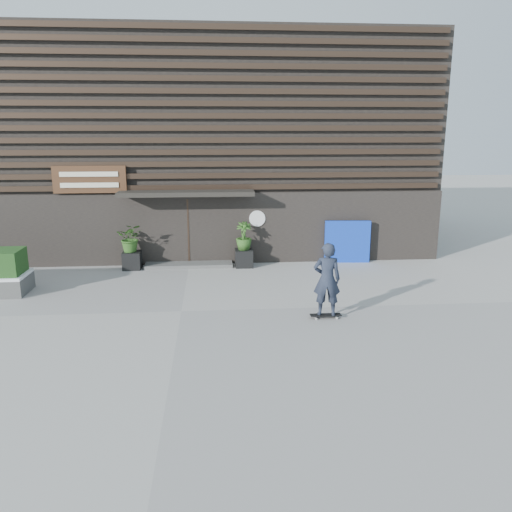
{
  "coord_description": "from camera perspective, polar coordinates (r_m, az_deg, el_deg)",
  "views": [
    {
      "loc": [
        0.89,
        -12.81,
        4.58
      ],
      "look_at": [
        2.07,
        1.41,
        1.1
      ],
      "focal_mm": 36.15,
      "sensor_mm": 36.0,
      "label": 1
    }
  ],
  "objects": [
    {
      "name": "skateboarder",
      "position": [
        12.82,
        7.85,
        -2.59
      ],
      "size": [
        0.78,
        0.52,
        1.94
      ],
      "color": "black",
      "rests_on": "ground"
    },
    {
      "name": "entrance_step",
      "position": [
        18.01,
        -7.43,
        -0.94
      ],
      "size": [
        3.0,
        0.8,
        0.12
      ],
      "primitive_type": "cube",
      "color": "#4E4E4B",
      "rests_on": "ground"
    },
    {
      "name": "planter_pot_right",
      "position": [
        17.76,
        -1.35,
        -0.24
      ],
      "size": [
        0.6,
        0.6,
        0.6
      ],
      "primitive_type": "cube",
      "color": "black",
      "rests_on": "ground"
    },
    {
      "name": "building",
      "position": [
        22.79,
        -7.14,
        12.12
      ],
      "size": [
        18.0,
        11.0,
        8.0
      ],
      "color": "black",
      "rests_on": "ground"
    },
    {
      "name": "bamboo_left",
      "position": [
        17.78,
        -13.69,
        1.97
      ],
      "size": [
        0.86,
        0.75,
        0.96
      ],
      "primitive_type": "imported",
      "color": "#2D591E",
      "rests_on": "planter_pot_left"
    },
    {
      "name": "ground",
      "position": [
        13.63,
        -8.26,
        -6.07
      ],
      "size": [
        80.0,
        80.0,
        0.0
      ],
      "primitive_type": "plane",
      "color": "#A19E99",
      "rests_on": "ground"
    },
    {
      "name": "bamboo_right",
      "position": [
        17.59,
        -1.36,
        2.23
      ],
      "size": [
        0.54,
        0.54,
        0.96
      ],
      "primitive_type": "imported",
      "color": "#2D591E",
      "rests_on": "planter_pot_right"
    },
    {
      "name": "planter_pot_left",
      "position": [
        17.95,
        -13.55,
        -0.47
      ],
      "size": [
        0.6,
        0.6,
        0.6
      ],
      "primitive_type": "cube",
      "color": "black",
      "rests_on": "ground"
    },
    {
      "name": "blue_tarp",
      "position": [
        18.53,
        10.07,
        1.57
      ],
      "size": [
        1.61,
        0.24,
        1.5
      ],
      "primitive_type": "cube",
      "rotation": [
        0.0,
        0.0,
        -0.07
      ],
      "color": "#0D31B5",
      "rests_on": "ground"
    }
  ]
}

